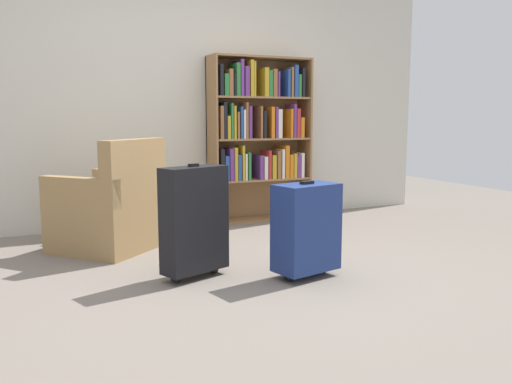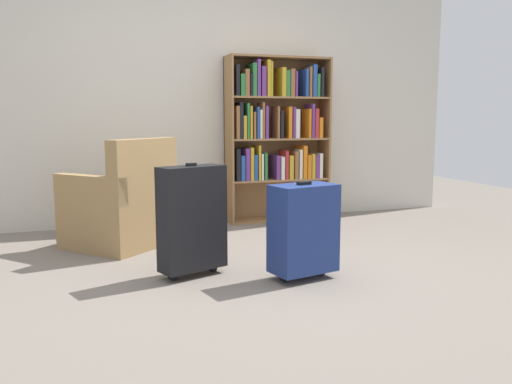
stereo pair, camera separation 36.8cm
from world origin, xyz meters
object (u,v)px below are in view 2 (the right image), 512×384
object	(u,v)px
mug	(195,240)
suitcase_navy_blue	(303,228)
bookshelf	(276,132)
suitcase_black	(192,218)
armchair	(122,209)

from	to	relation	value
mug	suitcase_navy_blue	distance (m)	1.27
bookshelf	suitcase_black	bearing A→B (deg)	-125.93
mug	suitcase_black	size ratio (longest dim) A/B	0.16
armchair	suitcase_navy_blue	bearing A→B (deg)	-50.38
mug	suitcase_black	world-z (taller)	suitcase_black
suitcase_black	bookshelf	bearing A→B (deg)	54.07
mug	suitcase_navy_blue	bearing A→B (deg)	-66.47
bookshelf	armchair	world-z (taller)	bookshelf
bookshelf	armchair	distance (m)	1.85
suitcase_black	armchair	bearing A→B (deg)	111.01
bookshelf	suitcase_navy_blue	xyz separation A→B (m)	(-0.54, -1.97, -0.58)
suitcase_navy_blue	mug	bearing A→B (deg)	113.53
mug	suitcase_navy_blue	world-z (taller)	suitcase_navy_blue
suitcase_navy_blue	bookshelf	bearing A→B (deg)	74.82
bookshelf	armchair	size ratio (longest dim) A/B	1.69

